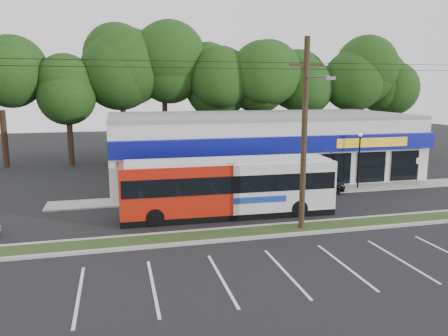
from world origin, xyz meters
TOP-DOWN VIEW (x-y plane):
  - ground at (0.00, 0.00)m, footprint 120.00×120.00m
  - grass_strip at (0.00, 1.00)m, footprint 40.00×1.60m
  - curb_south at (0.00, 0.15)m, footprint 40.00×0.25m
  - curb_north at (0.00, 1.85)m, footprint 40.00×0.25m
  - sidewalk at (5.00, 9.00)m, footprint 32.00×2.20m
  - strip_mall at (5.50, 15.91)m, footprint 25.00×12.55m
  - utility_pole at (2.83, 0.93)m, footprint 50.00×2.77m
  - lamp_post at (11.00, 8.80)m, footprint 0.30×0.30m
  - sign_post at (16.00, 8.57)m, footprint 0.45×0.10m
  - tree_line at (4.00, 26.00)m, footprint 46.76×6.76m
  - metrobus at (-0.13, 4.50)m, footprint 12.63×2.99m
  - car_dark at (7.01, 8.50)m, footprint 5.03×2.29m
  - pedestrian_a at (4.46, 6.70)m, footprint 0.67×0.61m
  - pedestrian_b at (4.47, 8.50)m, footprint 0.88×0.76m

SIDE VIEW (x-z plane):
  - ground at x=0.00m, z-range 0.00..0.00m
  - sidewalk at x=5.00m, z-range 0.00..0.10m
  - grass_strip at x=0.00m, z-range 0.00..0.12m
  - curb_south at x=0.00m, z-range 0.00..0.14m
  - curb_north at x=0.00m, z-range 0.00..0.14m
  - pedestrian_a at x=4.46m, z-range 0.00..1.54m
  - pedestrian_b at x=4.47m, z-range 0.00..1.56m
  - car_dark at x=7.01m, z-range 0.00..1.67m
  - sign_post at x=16.00m, z-range 0.44..2.67m
  - metrobus at x=-0.13m, z-range 0.10..3.48m
  - strip_mall at x=5.50m, z-range 0.00..5.30m
  - lamp_post at x=11.00m, z-range 0.55..4.80m
  - utility_pole at x=2.83m, z-range 0.41..10.41m
  - tree_line at x=4.00m, z-range 2.50..14.33m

